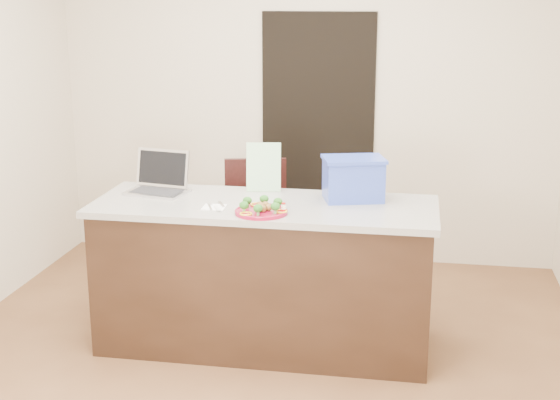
% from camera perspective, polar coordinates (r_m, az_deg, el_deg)
% --- Properties ---
extents(ground, '(4.00, 4.00, 0.00)m').
position_cam_1_polar(ground, '(4.77, -1.69, -11.76)').
color(ground, brown).
rests_on(ground, ground).
extents(room_shell, '(4.00, 4.00, 4.00)m').
position_cam_1_polar(room_shell, '(4.29, -1.86, 7.95)').
color(room_shell, white).
rests_on(room_shell, ground).
extents(doorway, '(0.90, 0.02, 2.00)m').
position_cam_1_polar(doorway, '(6.30, 2.77, 4.50)').
color(doorway, black).
rests_on(doorway, ground).
extents(island, '(2.06, 0.76, 0.92)m').
position_cam_1_polar(island, '(4.81, -1.13, -5.51)').
color(island, black).
rests_on(island, ground).
extents(plate, '(0.30, 0.30, 0.02)m').
position_cam_1_polar(plate, '(4.45, -1.39, -0.85)').
color(plate, maroon).
rests_on(plate, island).
extents(meatballs, '(0.11, 0.11, 0.04)m').
position_cam_1_polar(meatballs, '(4.44, -1.31, -0.50)').
color(meatballs, brown).
rests_on(meatballs, plate).
extents(broccoli, '(0.24, 0.26, 0.04)m').
position_cam_1_polar(broccoli, '(4.43, -1.39, -0.26)').
color(broccoli, '#1A4F15').
rests_on(broccoli, plate).
extents(pepper_rings, '(0.26, 0.28, 0.01)m').
position_cam_1_polar(pepper_rings, '(4.44, -1.39, -0.72)').
color(pepper_rings, gold).
rests_on(pepper_rings, plate).
extents(napkin, '(0.14, 0.14, 0.01)m').
position_cam_1_polar(napkin, '(4.59, -4.84, -0.53)').
color(napkin, white).
rests_on(napkin, island).
extents(fork, '(0.05, 0.15, 0.00)m').
position_cam_1_polar(fork, '(4.60, -5.05, -0.42)').
color(fork, '#B8B8BC').
rests_on(fork, napkin).
extents(knife, '(0.07, 0.20, 0.01)m').
position_cam_1_polar(knife, '(4.56, -4.53, -0.52)').
color(knife, silver).
rests_on(knife, napkin).
extents(yogurt_bottle, '(0.03, 0.03, 0.07)m').
position_cam_1_polar(yogurt_bottle, '(4.43, 0.27, -0.69)').
color(yogurt_bottle, silver).
rests_on(yogurt_bottle, island).
extents(laptop, '(0.40, 0.35, 0.26)m').
position_cam_1_polar(laptop, '(4.99, -8.79, 1.42)').
color(laptop, silver).
rests_on(laptop, island).
extents(leaflet, '(0.22, 0.08, 0.31)m').
position_cam_1_polar(leaflet, '(4.92, -1.21, 2.42)').
color(leaflet, white).
rests_on(leaflet, island).
extents(blue_box, '(0.42, 0.35, 0.26)m').
position_cam_1_polar(blue_box, '(4.73, 5.38, 1.57)').
color(blue_box, '#3148B3').
rests_on(blue_box, island).
extents(chair, '(0.53, 0.54, 1.00)m').
position_cam_1_polar(chair, '(5.56, -2.01, -1.52)').
color(chair, black).
rests_on(chair, ground).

